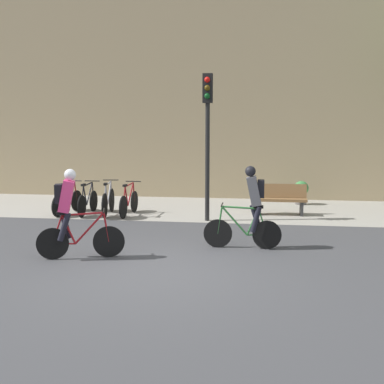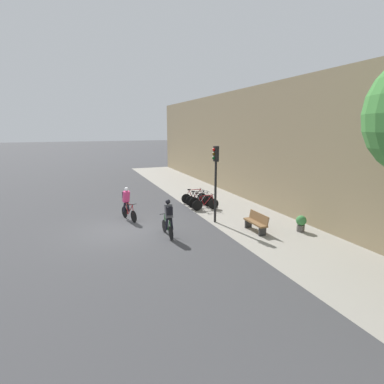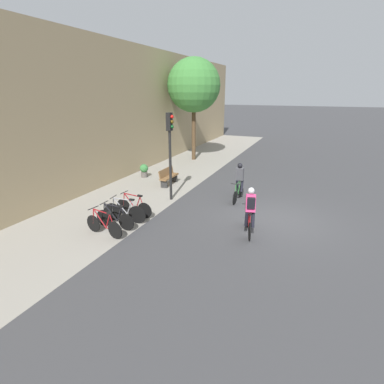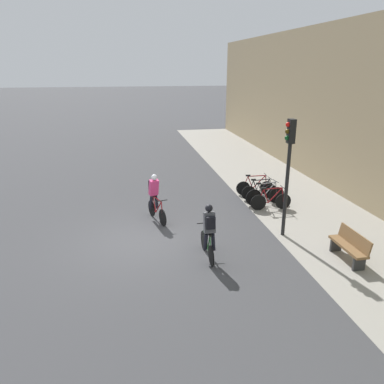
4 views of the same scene
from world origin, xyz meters
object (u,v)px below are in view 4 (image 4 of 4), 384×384
Objects in this scene: cyclist_pink at (155,195)px; cyclist_grey at (209,231)px; traffic_light_pole at (289,158)px; parked_bike_1 at (260,191)px; parked_bike_3 at (271,200)px; bench at (350,246)px; parked_bike_2 at (265,195)px; parked_bike_0 at (255,187)px.

cyclist_pink reaches higher than cyclist_grey.
traffic_light_pole is (2.21, 4.14, 1.76)m from cyclist_pink.
parked_bike_3 is (1.24, -0.00, 0.00)m from parked_bike_1.
parked_bike_3 is at bearing -170.90° from bench.
cyclist_grey is 1.04× the size of parked_bike_3.
parked_bike_1 reaches higher than bench.
cyclist_pink is 4.86m from parked_bike_1.
parked_bike_3 is 4.39m from bench.
traffic_light_pole reaches higher than parked_bike_3.
traffic_light_pole is 3.24m from bench.
parked_bike_2 is 3.76m from traffic_light_pole.
bench is at bearing 7.10° from parked_bike_1.
cyclist_grey is 5.38m from parked_bike_2.
bench is at bearing 6.40° from parked_bike_0.
cyclist_pink is 5.01m from traffic_light_pole.
parked_bike_1 is at bearing 106.19° from cyclist_pink.
cyclist_pink is at bearing -118.11° from traffic_light_pole.
parked_bike_0 is at bearing -179.94° from parked_bike_1.
cyclist_pink is at bearing -67.02° from parked_bike_0.
bench is (2.02, 1.19, -2.24)m from traffic_light_pole.
bench is at bearing 78.93° from cyclist_grey.
cyclist_pink is 5.07m from parked_bike_0.
cyclist_grey reaches higher than parked_bike_1.
cyclist_pink reaches higher than parked_bike_1.
parked_bike_3 is (-0.11, 4.64, -0.55)m from cyclist_pink.
parked_bike_2 reaches higher than parked_bike_3.
traffic_light_pole is (4.18, -0.50, 2.32)m from parked_bike_0.
parked_bike_2 is at bearing 98.92° from cyclist_pink.
cyclist_pink is 4.73m from parked_bike_2.
parked_bike_3 is (0.62, -0.00, -0.02)m from parked_bike_2.
parked_bike_1 is 4.28m from traffic_light_pole.
parked_bike_0 is (-1.97, 4.64, -0.56)m from cyclist_pink.
cyclist_grey is 1.17× the size of bench.
parked_bike_2 is (-0.73, 4.64, -0.53)m from cyclist_pink.
parked_bike_1 is 0.42× the size of traffic_light_pole.
cyclist_pink is 1.05× the size of parked_bike_0.
parked_bike_1 is (0.62, 0.00, 0.00)m from parked_bike_0.
traffic_light_pole is at bearing 61.89° from cyclist_pink.
parked_bike_0 is (-5.40, 3.38, -0.56)m from cyclist_grey.
parked_bike_0 is 1.02× the size of parked_bike_1.
parked_bike_2 is 5.01m from bench.
parked_bike_1 is at bearing 144.76° from cyclist_grey.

